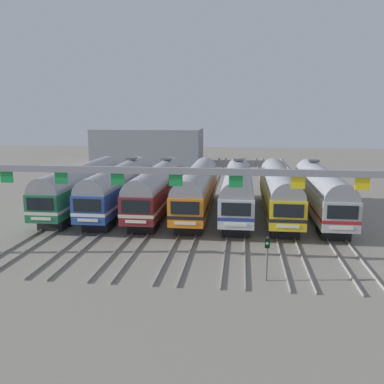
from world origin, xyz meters
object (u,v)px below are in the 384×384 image
Objects in this scene: commuter_train_silver at (238,189)px; commuter_train_yellow at (279,189)px; commuter_train_blue at (119,186)px; yard_signal_mast at (267,250)px; catenary_gantry at (176,183)px; commuter_train_orange at (197,188)px; commuter_train_stainless at (321,190)px; commuter_train_green at (81,185)px; commuter_train_maroon at (158,187)px.

commuter_train_silver is 3.97m from commuter_train_yellow.
yard_signal_mast is (13.89, -16.24, -0.77)m from commuter_train_blue.
catenary_gantry is (-3.97, -13.50, 2.73)m from commuter_train_silver.
commuter_train_yellow is at bearing -0.02° from commuter_train_blue.
yard_signal_mast is (-1.98, -16.24, -0.77)m from commuter_train_yellow.
catenary_gantry is at bearing -90.00° from commuter_train_orange.
commuter_train_yellow is 3.97m from commuter_train_stainless.
commuter_train_orange is 1.00× the size of commuter_train_yellow.
commuter_train_blue is (3.97, 0.00, 0.00)m from commuter_train_green.
commuter_train_orange is 11.91m from commuter_train_stainless.
commuter_train_orange is at bearing -179.94° from commuter_train_silver.
catenary_gantry reaches higher than commuter_train_silver.
yard_signal_mast is at bearing -24.74° from catenary_gantry.
commuter_train_silver is at bearing 180.00° from commuter_train_stainless.
commuter_train_silver is at bearing 0.00° from commuter_train_blue.
commuter_train_green is 1.00× the size of commuter_train_silver.
commuter_train_blue is 1.00× the size of commuter_train_stainless.
commuter_train_silver and commuter_train_stainless have the same top height.
commuter_train_green is 6.59× the size of yard_signal_mast.
commuter_train_orange is at bearing -0.03° from commuter_train_blue.
commuter_train_blue is 1.00× the size of commuter_train_maroon.
commuter_train_stainless is at bearing 0.02° from commuter_train_orange.
commuter_train_stainless is at bearing 0.01° from commuter_train_green.
commuter_train_maroon is at bearing 0.00° from commuter_train_blue.
commuter_train_silver is at bearing 73.61° from catenary_gantry.
commuter_train_maroon reaches higher than yard_signal_mast.
commuter_train_silver is 16.38m from yard_signal_mast.
commuter_train_yellow reaches higher than yard_signal_mast.
catenary_gantry reaches higher than commuter_train_maroon.
yard_signal_mast is (5.95, -16.24, -0.77)m from commuter_train_orange.
commuter_train_silver is (3.97, 0.00, 0.00)m from commuter_train_orange.
catenary_gantry is (7.94, -13.50, 2.73)m from commuter_train_blue.
commuter_train_silver is 14.33m from catenary_gantry.
commuter_train_blue and commuter_train_maroon have the same top height.
commuter_train_blue is at bearing 179.97° from commuter_train_orange.
commuter_train_green is 18.20m from catenary_gantry.
commuter_train_yellow is at bearing 0.00° from commuter_train_orange.
commuter_train_silver is 7.94m from commuter_train_stainless.
commuter_train_orange is at bearing 90.00° from catenary_gantry.
commuter_train_maroon is 6.59× the size of yard_signal_mast.
commuter_train_stainless reaches higher than commuter_train_yellow.
yard_signal_mast is at bearing -110.13° from commuter_train_stainless.
commuter_train_orange is at bearing -179.98° from commuter_train_stainless.
commuter_train_yellow is (3.97, -0.00, -0.00)m from commuter_train_silver.
catenary_gantry is (-11.91, -13.50, 2.73)m from commuter_train_stainless.
commuter_train_silver is at bearing 0.06° from commuter_train_orange.
commuter_train_stainless is at bearing 0.06° from commuter_train_yellow.
commuter_train_silver is at bearing 179.94° from commuter_train_yellow.
commuter_train_stainless is (15.88, 0.00, 0.00)m from commuter_train_maroon.
catenary_gantry is at bearing -73.61° from commuter_train_maroon.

